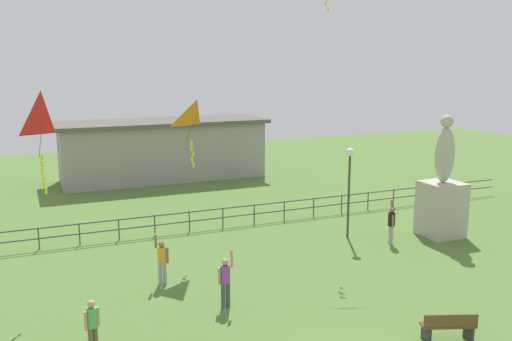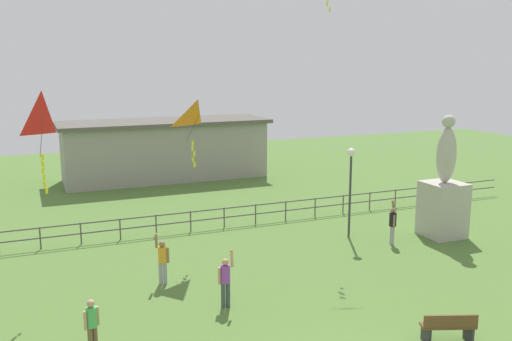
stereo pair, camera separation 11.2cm
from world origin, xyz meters
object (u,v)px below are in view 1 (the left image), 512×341
object	(u,v)px
person_0	(225,279)
person_3	(391,223)
park_bench	(449,326)
person_2	(162,259)
lamppost	(349,172)
kite_3	(42,118)
person_1	(92,323)
statue_monument	(442,197)
kite_6	(197,117)

from	to	relation	value
person_0	person_3	size ratio (longest dim) A/B	1.00
park_bench	person_2	distance (m)	9.56
lamppost	person_3	bearing A→B (deg)	-53.10
lamppost	person_0	size ratio (longest dim) A/B	2.11
kite_3	person_0	bearing A→B (deg)	-28.70
person_1	person_3	xyz separation A→B (m)	(12.85, 4.45, 0.07)
lamppost	person_2	size ratio (longest dim) A/B	2.17
lamppost	kite_3	bearing A→B (deg)	-171.08
person_1	kite_3	bearing A→B (deg)	99.83
person_3	statue_monument	bearing A→B (deg)	3.05
kite_6	lamppost	bearing A→B (deg)	-3.28
person_2	person_0	bearing A→B (deg)	-62.06
person_2	person_3	world-z (taller)	person_3
person_3	kite_3	xyz separation A→B (m)	(-13.56, -0.39, 5.01)
person_0	person_3	bearing A→B (deg)	19.74
lamppost	person_1	xyz separation A→B (m)	(-11.68, -6.01, -2.06)
person_0	kite_6	bearing A→B (deg)	81.75
kite_3	kite_6	distance (m)	6.14
person_3	kite_3	bearing A→B (deg)	-178.36
park_bench	kite_6	bearing A→B (deg)	113.86
person_0	person_3	distance (m)	9.16
person_1	person_2	xyz separation A→B (m)	(2.84, 3.98, 0.04)
person_0	kite_6	world-z (taller)	kite_6
kite_6	kite_3	bearing A→B (deg)	-157.66
person_2	kite_3	xyz separation A→B (m)	(-3.55, 0.08, 5.03)
statue_monument	person_1	xyz separation A→B (m)	(-15.63, -4.60, -0.90)
person_1	kite_6	world-z (taller)	kite_6
person_0	person_2	size ratio (longest dim) A/B	1.03
person_2	kite_6	size ratio (longest dim) A/B	0.70
lamppost	kite_6	size ratio (longest dim) A/B	1.53
person_0	person_2	world-z (taller)	person_0
person_2	statue_monument	bearing A→B (deg)	2.75
lamppost	person_1	bearing A→B (deg)	-152.79
kite_3	kite_6	size ratio (longest dim) A/B	1.24
park_bench	person_2	xyz separation A→B (m)	(-6.34, 7.14, 0.46)
person_2	kite_6	bearing A→B (deg)	48.61
statue_monument	kite_3	size ratio (longest dim) A/B	1.66
lamppost	park_bench	bearing A→B (deg)	-105.24
statue_monument	person_1	world-z (taller)	statue_monument
person_0	kite_6	xyz separation A→B (m)	(0.73, 5.03, 4.60)
person_2	kite_6	world-z (taller)	kite_6
kite_3	kite_6	world-z (taller)	kite_3
statue_monument	person_2	bearing A→B (deg)	-177.25
lamppost	kite_3	xyz separation A→B (m)	(-12.39, -1.95, 3.01)
person_0	kite_6	size ratio (longest dim) A/B	0.72
kite_6	person_3	bearing A→B (deg)	-13.84
person_3	person_1	bearing A→B (deg)	-160.90
person_3	person_0	bearing A→B (deg)	-160.26
statue_monument	kite_6	bearing A→B (deg)	170.44
lamppost	park_bench	world-z (taller)	lamppost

